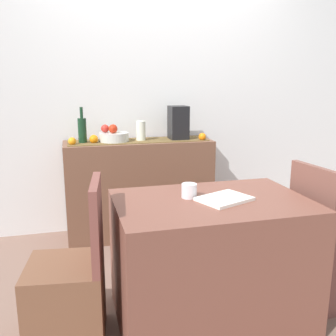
{
  "coord_description": "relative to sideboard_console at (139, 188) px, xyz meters",
  "views": [
    {
      "loc": [
        -0.82,
        -2.37,
        1.4
      ],
      "look_at": [
        -0.11,
        0.37,
        0.74
      ],
      "focal_mm": 40.54,
      "sensor_mm": 36.0,
      "label": 1
    }
  ],
  "objects": [
    {
      "name": "apple_left",
      "position": [
        -0.29,
        0.03,
        0.55
      ],
      "size": [
        0.07,
        0.07,
        0.07
      ],
      "primitive_type": "sphere",
      "color": "#B62B23",
      "rests_on": "fruit_bowl"
    },
    {
      "name": "table_runner",
      "position": [
        0.0,
        0.0,
        0.44
      ],
      "size": [
        1.23,
        0.32,
        0.01
      ],
      "primitive_type": "cube",
      "color": "brown",
      "rests_on": "sideboard_console"
    },
    {
      "name": "sideboard_console",
      "position": [
        0.0,
        0.0,
        0.0
      ],
      "size": [
        1.3,
        0.42,
        0.87
      ],
      "primitive_type": "cube",
      "color": "brown",
      "rests_on": "ground"
    },
    {
      "name": "orange_loose_mid",
      "position": [
        -0.57,
        -0.08,
        0.47
      ],
      "size": [
        0.07,
        0.07,
        0.07
      ],
      "primitive_type": "sphere",
      "color": "orange",
      "rests_on": "sideboard_console"
    },
    {
      "name": "ceramic_vase",
      "position": [
        0.02,
        0.0,
        0.53
      ],
      "size": [
        0.08,
        0.08,
        0.18
      ],
      "primitive_type": "cylinder",
      "color": "silver",
      "rests_on": "sideboard_console"
    },
    {
      "name": "wine_bottle",
      "position": [
        -0.48,
        0.0,
        0.55
      ],
      "size": [
        0.07,
        0.07,
        0.31
      ],
      "color": "#15341E",
      "rests_on": "sideboard_console"
    },
    {
      "name": "ground_plane",
      "position": [
        0.23,
        -0.92,
        -0.45
      ],
      "size": [
        6.4,
        6.4,
        0.02
      ],
      "primitive_type": "cube",
      "color": "#7D5F53",
      "rests_on": "ground"
    },
    {
      "name": "coffee_cup",
      "position": [
        0.06,
        -1.3,
        0.34
      ],
      "size": [
        0.09,
        0.09,
        0.08
      ],
      "primitive_type": "cylinder",
      "color": "silver",
      "rests_on": "dining_table"
    },
    {
      "name": "chair_near_window",
      "position": [
        -0.64,
        -1.37,
        -0.17
      ],
      "size": [
        0.45,
        0.45,
        0.9
      ],
      "color": "brown",
      "rests_on": "ground"
    },
    {
      "name": "apple_center",
      "position": [
        -0.21,
        0.06,
        0.55
      ],
      "size": [
        0.06,
        0.06,
        0.06
      ],
      "primitive_type": "sphere",
      "color": "gold",
      "rests_on": "fruit_bowl"
    },
    {
      "name": "orange_loose_near_bowl",
      "position": [
        -0.39,
        -0.04,
        0.47
      ],
      "size": [
        0.07,
        0.07,
        0.07
      ],
      "primitive_type": "sphere",
      "color": "orange",
      "rests_on": "sideboard_console"
    },
    {
      "name": "open_book",
      "position": [
        0.23,
        -1.4,
        0.31
      ],
      "size": [
        0.34,
        0.3,
        0.02
      ],
      "primitive_type": "cube",
      "rotation": [
        0.0,
        0.0,
        0.39
      ],
      "color": "white",
      "rests_on": "dining_table"
    },
    {
      "name": "fruit_bowl",
      "position": [
        -0.22,
        0.0,
        0.48
      ],
      "size": [
        0.26,
        0.26,
        0.08
      ],
      "primitive_type": "cylinder",
      "color": "silver",
      "rests_on": "table_runner"
    },
    {
      "name": "apple_front",
      "position": [
        -0.22,
        -0.03,
        0.56
      ],
      "size": [
        0.08,
        0.08,
        0.08
      ],
      "primitive_type": "sphere",
      "color": "red",
      "rests_on": "fruit_bowl"
    },
    {
      "name": "chair_by_corner",
      "position": [
        0.98,
        -1.37,
        -0.17
      ],
      "size": [
        0.43,
        0.43,
        0.9
      ],
      "color": "brown",
      "rests_on": "ground"
    },
    {
      "name": "coffee_maker",
      "position": [
        0.37,
        0.0,
        0.59
      ],
      "size": [
        0.16,
        0.18,
        0.3
      ],
      "primitive_type": "cube",
      "color": "black",
      "rests_on": "sideboard_console"
    },
    {
      "name": "orange_loose_far",
      "position": [
        0.56,
        -0.11,
        0.47
      ],
      "size": [
        0.07,
        0.07,
        0.07
      ],
      "primitive_type": "sphere",
      "color": "orange",
      "rests_on": "sideboard_console"
    },
    {
      "name": "dining_table",
      "position": [
        0.17,
        -1.37,
        -0.07
      ],
      "size": [
        1.09,
        0.73,
        0.74
      ],
      "primitive_type": "cube",
      "color": "brown",
      "rests_on": "ground"
    },
    {
      "name": "room_wall_rear",
      "position": [
        0.23,
        0.26,
        0.91
      ],
      "size": [
        6.4,
        0.06,
        2.7
      ],
      "primitive_type": "cube",
      "color": "silver",
      "rests_on": "ground"
    }
  ]
}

